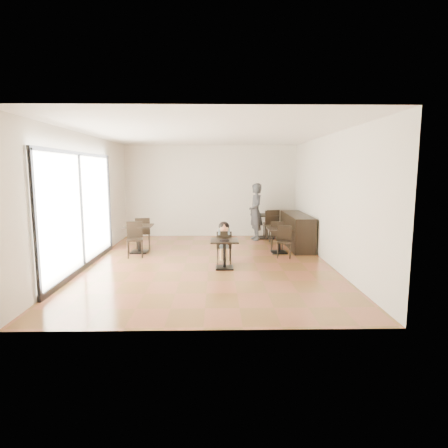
{
  "coord_description": "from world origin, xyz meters",
  "views": [
    {
      "loc": [
        0.2,
        -9.2,
        2.32
      ],
      "look_at": [
        0.39,
        -0.02,
        1.0
      ],
      "focal_mm": 30.0,
      "sensor_mm": 36.0,
      "label": 1
    }
  ],
  "objects_px": {
    "child_chair": "(224,247)",
    "cafe_table_back": "(266,226)",
    "child_table": "(224,254)",
    "chair_back_b": "(273,226)",
    "chair_mid_a": "(277,235)",
    "chair_mid_b": "(284,242)",
    "child": "(224,243)",
    "cafe_table_left": "(139,239)",
    "chair_left_b": "(135,240)",
    "chair_back_a": "(271,224)",
    "cafe_table_mid": "(279,241)",
    "adult_patron": "(256,212)",
    "chair_left_a": "(143,233)"
  },
  "relations": [
    {
      "from": "chair_mid_b",
      "to": "chair_left_b",
      "type": "bearing_deg",
      "value": -170.62
    },
    {
      "from": "child",
      "to": "cafe_table_left",
      "type": "xyz_separation_m",
      "value": [
        -2.38,
        1.24,
        -0.13
      ]
    },
    {
      "from": "adult_patron",
      "to": "chair_left_b",
      "type": "relative_size",
      "value": 2.01
    },
    {
      "from": "child",
      "to": "cafe_table_left",
      "type": "distance_m",
      "value": 2.69
    },
    {
      "from": "child",
      "to": "cafe_table_back",
      "type": "bearing_deg",
      "value": 66.19
    },
    {
      "from": "cafe_table_mid",
      "to": "chair_back_a",
      "type": "xyz_separation_m",
      "value": [
        0.11,
        2.35,
        0.15
      ]
    },
    {
      "from": "cafe_table_back",
      "to": "chair_mid_b",
      "type": "height_order",
      "value": "chair_mid_b"
    },
    {
      "from": "child_table",
      "to": "chair_left_a",
      "type": "height_order",
      "value": "chair_left_a"
    },
    {
      "from": "adult_patron",
      "to": "chair_mid_b",
      "type": "xyz_separation_m",
      "value": [
        0.5,
        -2.58,
        -0.53
      ]
    },
    {
      "from": "chair_left_b",
      "to": "chair_back_b",
      "type": "relative_size",
      "value": 0.95
    },
    {
      "from": "cafe_table_left",
      "to": "chair_mid_b",
      "type": "bearing_deg",
      "value": -9.51
    },
    {
      "from": "cafe_table_mid",
      "to": "adult_patron",
      "type": "bearing_deg",
      "value": 102.79
    },
    {
      "from": "child_table",
      "to": "child",
      "type": "xyz_separation_m",
      "value": [
        0.0,
        0.55,
        0.18
      ]
    },
    {
      "from": "adult_patron",
      "to": "chair_mid_a",
      "type": "xyz_separation_m",
      "value": [
        0.5,
        -1.48,
        -0.53
      ]
    },
    {
      "from": "chair_mid_b",
      "to": "chair_left_b",
      "type": "xyz_separation_m",
      "value": [
        -4.01,
        0.12,
        0.05
      ]
    },
    {
      "from": "chair_left_a",
      "to": "chair_back_b",
      "type": "bearing_deg",
      "value": -175.57
    },
    {
      "from": "child_chair",
      "to": "chair_left_b",
      "type": "distance_m",
      "value": 2.48
    },
    {
      "from": "child_table",
      "to": "chair_back_b",
      "type": "relative_size",
      "value": 0.69
    },
    {
      "from": "cafe_table_mid",
      "to": "chair_back_b",
      "type": "bearing_deg",
      "value": 86.54
    },
    {
      "from": "cafe_table_back",
      "to": "chair_mid_a",
      "type": "xyz_separation_m",
      "value": [
        0.1,
        -1.78,
        0.01
      ]
    },
    {
      "from": "adult_patron",
      "to": "chair_mid_a",
      "type": "relative_size",
      "value": 2.25
    },
    {
      "from": "child",
      "to": "cafe_table_back",
      "type": "height_order",
      "value": "child"
    },
    {
      "from": "child_table",
      "to": "chair_left_b",
      "type": "xyz_separation_m",
      "value": [
        -2.38,
        1.24,
        0.13
      ]
    },
    {
      "from": "cafe_table_mid",
      "to": "chair_back_b",
      "type": "distance_m",
      "value": 1.79
    },
    {
      "from": "cafe_table_left",
      "to": "chair_back_b",
      "type": "xyz_separation_m",
      "value": [
        4.07,
        1.66,
        0.11
      ]
    },
    {
      "from": "chair_left_a",
      "to": "cafe_table_back",
      "type": "bearing_deg",
      "value": -167.79
    },
    {
      "from": "child_chair",
      "to": "chair_back_a",
      "type": "height_order",
      "value": "chair_back_a"
    },
    {
      "from": "cafe_table_left",
      "to": "child_table",
      "type": "bearing_deg",
      "value": -36.96
    },
    {
      "from": "chair_mid_b",
      "to": "chair_back_a",
      "type": "height_order",
      "value": "chair_back_a"
    },
    {
      "from": "chair_back_b",
      "to": "chair_back_a",
      "type": "bearing_deg",
      "value": 79.56
    },
    {
      "from": "child_table",
      "to": "adult_patron",
      "type": "distance_m",
      "value": 3.91
    },
    {
      "from": "cafe_table_back",
      "to": "chair_left_b",
      "type": "bearing_deg",
      "value": -144.76
    },
    {
      "from": "cafe_table_back",
      "to": "chair_back_b",
      "type": "distance_m",
      "value": 0.58
    },
    {
      "from": "child_chair",
      "to": "chair_back_b",
      "type": "height_order",
      "value": "chair_back_b"
    },
    {
      "from": "child_chair",
      "to": "cafe_table_back",
      "type": "xyz_separation_m",
      "value": [
        1.52,
        3.45,
        -0.0
      ]
    },
    {
      "from": "cafe_table_left",
      "to": "chair_back_a",
      "type": "relative_size",
      "value": 0.79
    },
    {
      "from": "cafe_table_mid",
      "to": "child_table",
      "type": "bearing_deg",
      "value": -133.44
    },
    {
      "from": "cafe_table_back",
      "to": "chair_left_b",
      "type": "relative_size",
      "value": 0.88
    },
    {
      "from": "child_chair",
      "to": "cafe_table_left",
      "type": "xyz_separation_m",
      "value": [
        -2.38,
        1.24,
        -0.02
      ]
    },
    {
      "from": "child_table",
      "to": "cafe_table_back",
      "type": "height_order",
      "value": "cafe_table_back"
    },
    {
      "from": "chair_mid_a",
      "to": "cafe_table_mid",
      "type": "bearing_deg",
      "value": 96.64
    },
    {
      "from": "cafe_table_mid",
      "to": "chair_back_a",
      "type": "relative_size",
      "value": 0.7
    },
    {
      "from": "chair_mid_b",
      "to": "chair_back_a",
      "type": "bearing_deg",
      "value": 99.84
    },
    {
      "from": "cafe_table_mid",
      "to": "chair_left_b",
      "type": "distance_m",
      "value": 3.99
    },
    {
      "from": "chair_back_a",
      "to": "chair_back_b",
      "type": "bearing_deg",
      "value": 79.56
    },
    {
      "from": "chair_mid_a",
      "to": "chair_mid_b",
      "type": "bearing_deg",
      "value": 101.12
    },
    {
      "from": "child_table",
      "to": "chair_mid_a",
      "type": "bearing_deg",
      "value": 53.8
    },
    {
      "from": "chair_left_b",
      "to": "cafe_table_mid",
      "type": "bearing_deg",
      "value": -4.63
    },
    {
      "from": "cafe_table_mid",
      "to": "cafe_table_left",
      "type": "height_order",
      "value": "cafe_table_left"
    },
    {
      "from": "chair_left_b",
      "to": "child_chair",
      "type": "bearing_deg",
      "value": -27.02
    }
  ]
}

